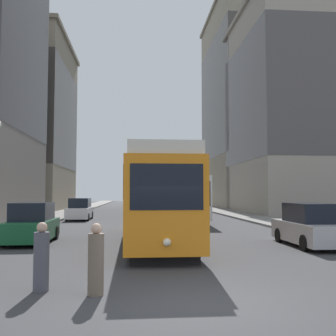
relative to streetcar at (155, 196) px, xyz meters
The scene contains 13 objects.
ground_plane 10.22m from the streetcar, 87.31° to the right, with size 200.00×200.00×0.00m, color #38383A.
sidewalk_left 31.26m from the streetcar, 105.83° to the left, with size 3.26×120.00×0.15m, color gray.
sidewalk_right 31.53m from the streetcar, 72.53° to the left, with size 3.26×120.00×0.15m, color gray.
streetcar is the anchor object (origin of this frame).
transit_bus 14.22m from the streetcar, 77.35° to the left, with size 2.84×11.43×3.45m.
parked_car_left_near 16.53m from the streetcar, 109.77° to the left, with size 1.91×4.53×1.82m.
parked_car_left_mid 5.73m from the streetcar, behind, with size 1.97×4.25×1.82m.
parked_car_right_far 6.85m from the streetcar, 14.83° to the right, with size 1.93×4.57×1.82m.
pedestrian_crossing_near 9.15m from the streetcar, 109.69° to the right, with size 0.35×0.35×1.58m.
pedestrian_crossing_far 9.23m from the streetcar, 101.10° to the right, with size 0.35×0.35×1.58m.
building_left_corner 40.17m from the streetcar, 117.06° to the left, with size 15.82×17.28×22.69m.
building_right_corner 46.94m from the streetcar, 67.99° to the left, with size 12.01×21.25×31.38m.
building_right_midblock 31.69m from the streetcar, 55.66° to the left, with size 12.41×17.04×23.31m.
Camera 1 is at (-1.34, -7.84, 2.26)m, focal length 41.66 mm.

